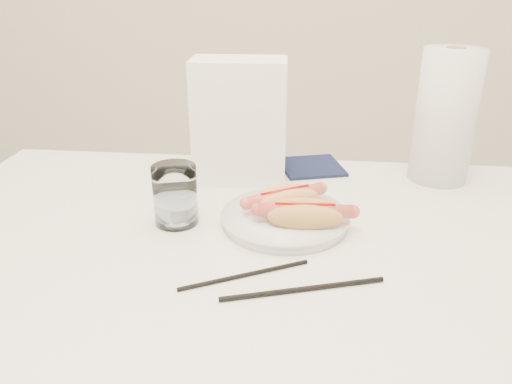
# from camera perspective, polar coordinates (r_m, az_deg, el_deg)

# --- Properties ---
(table) EXTENTS (1.20, 0.80, 0.75)m
(table) POSITION_cam_1_polar(r_m,az_deg,el_deg) (0.90, -2.30, -8.53)
(table) COLOR white
(table) RESTS_ON ground
(plate) EXTENTS (0.26, 0.26, 0.02)m
(plate) POSITION_cam_1_polar(r_m,az_deg,el_deg) (0.91, 3.28, -3.14)
(plate) COLOR white
(plate) RESTS_ON table
(hotdog_left) EXTENTS (0.14, 0.12, 0.04)m
(hotdog_left) POSITION_cam_1_polar(r_m,az_deg,el_deg) (0.92, 3.26, -0.78)
(hotdog_left) COLOR #EDA35E
(hotdog_left) RESTS_ON plate
(hotdog_right) EXTENTS (0.16, 0.07, 0.04)m
(hotdog_right) POSITION_cam_1_polar(r_m,az_deg,el_deg) (0.86, 5.51, -2.50)
(hotdog_right) COLOR tan
(hotdog_right) RESTS_ON plate
(water_glass) EXTENTS (0.08, 0.08, 0.11)m
(water_glass) POSITION_cam_1_polar(r_m,az_deg,el_deg) (0.91, -9.07, -0.32)
(water_glass) COLOR silver
(water_glass) RESTS_ON table
(chopstick_near) EXTENTS (0.19, 0.10, 0.01)m
(chopstick_near) POSITION_cam_1_polar(r_m,az_deg,el_deg) (0.76, -1.26, -9.31)
(chopstick_near) COLOR black
(chopstick_near) RESTS_ON table
(chopstick_far) EXTENTS (0.23, 0.08, 0.01)m
(chopstick_far) POSITION_cam_1_polar(r_m,az_deg,el_deg) (0.74, 5.33, -10.81)
(chopstick_far) COLOR black
(chopstick_far) RESTS_ON table
(napkin_box) EXTENTS (0.20, 0.12, 0.26)m
(napkin_box) POSITION_cam_1_polar(r_m,az_deg,el_deg) (1.07, -1.85, 7.95)
(napkin_box) COLOR white
(napkin_box) RESTS_ON table
(navy_napkin) EXTENTS (0.16, 0.16, 0.01)m
(navy_napkin) POSITION_cam_1_polar(r_m,az_deg,el_deg) (1.17, 6.25, 2.85)
(navy_napkin) COLOR #111836
(navy_napkin) RESTS_ON table
(paper_towel_roll) EXTENTS (0.16, 0.16, 0.28)m
(paper_towel_roll) POSITION_cam_1_polar(r_m,az_deg,el_deg) (1.13, 20.54, 7.95)
(paper_towel_roll) COLOR white
(paper_towel_roll) RESTS_ON table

